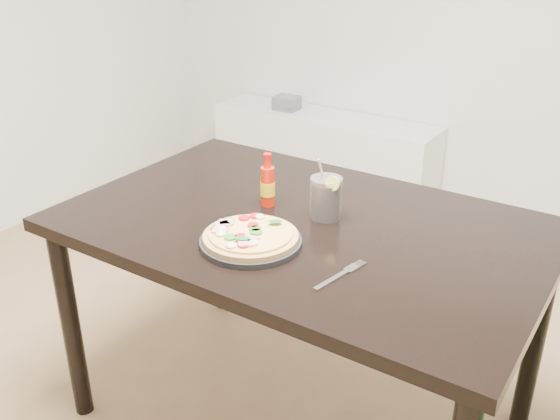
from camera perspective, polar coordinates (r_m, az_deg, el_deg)
The scene contains 8 objects.
dining_table at distance 1.88m, azimuth 2.02°, elevation -3.23°, with size 1.40×0.90×0.75m.
plate at distance 1.70m, azimuth -2.69°, elevation -2.92°, with size 0.28×0.28×0.02m, color black.
pizza at distance 1.69m, azimuth -2.83°, elevation -2.33°, with size 0.26×0.26×0.03m.
hot_sauce_bottle at distance 1.91m, azimuth -1.14°, elevation 2.29°, with size 0.05×0.05×0.17m.
cola_cup at distance 1.84m, azimuth 4.21°, elevation 1.05°, with size 0.10×0.10×0.18m.
fork at distance 1.57m, azimuth 5.66°, elevation -5.86°, with size 0.05×0.19×0.00m.
media_console at distance 3.84m, azimuth 3.92°, elevation 5.05°, with size 1.40×0.34×0.50m, color white.
cd_stack at distance 3.86m, azimuth 0.63°, elevation 9.76°, with size 0.14×0.12×0.08m.
Camera 1 is at (0.97, -1.08, 1.55)m, focal length 40.00 mm.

